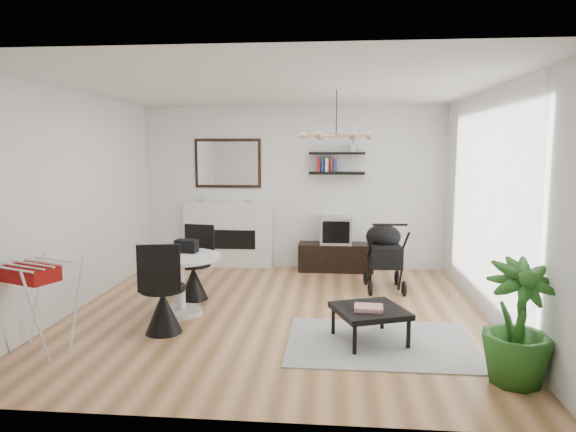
# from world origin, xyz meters

# --- Properties ---
(floor) EXTENTS (5.00, 5.00, 0.00)m
(floor) POSITION_xyz_m (0.00, 0.00, 0.00)
(floor) COLOR olive
(floor) RESTS_ON ground
(ceiling) EXTENTS (5.00, 5.00, 0.00)m
(ceiling) POSITION_xyz_m (0.00, 0.00, 2.70)
(ceiling) COLOR white
(ceiling) RESTS_ON wall_back
(wall_back) EXTENTS (5.00, 0.00, 5.00)m
(wall_back) POSITION_xyz_m (0.00, 2.50, 1.35)
(wall_back) COLOR white
(wall_back) RESTS_ON floor
(wall_left) EXTENTS (0.00, 5.00, 5.00)m
(wall_left) POSITION_xyz_m (-2.50, 0.00, 1.35)
(wall_left) COLOR white
(wall_left) RESTS_ON floor
(wall_right) EXTENTS (0.00, 5.00, 5.00)m
(wall_right) POSITION_xyz_m (2.50, 0.00, 1.35)
(wall_right) COLOR white
(wall_right) RESTS_ON floor
(sheer_curtain) EXTENTS (0.04, 3.60, 2.60)m
(sheer_curtain) POSITION_xyz_m (2.40, 0.20, 1.35)
(sheer_curtain) COLOR white
(sheer_curtain) RESTS_ON wall_right
(fireplace) EXTENTS (1.50, 0.17, 2.16)m
(fireplace) POSITION_xyz_m (-1.10, 2.42, 0.69)
(fireplace) COLOR white
(fireplace) RESTS_ON floor
(shelf_lower) EXTENTS (0.90, 0.25, 0.04)m
(shelf_lower) POSITION_xyz_m (0.72, 2.37, 1.60)
(shelf_lower) COLOR black
(shelf_lower) RESTS_ON wall_back
(shelf_upper) EXTENTS (0.90, 0.25, 0.04)m
(shelf_upper) POSITION_xyz_m (0.72, 2.37, 1.92)
(shelf_upper) COLOR black
(shelf_upper) RESTS_ON wall_back
(pendant_lamp) EXTENTS (0.90, 0.90, 0.10)m
(pendant_lamp) POSITION_xyz_m (0.70, 0.30, 2.15)
(pendant_lamp) COLOR tan
(pendant_lamp) RESTS_ON ceiling
(tv_console) EXTENTS (1.21, 0.42, 0.45)m
(tv_console) POSITION_xyz_m (0.72, 2.28, 0.23)
(tv_console) COLOR black
(tv_console) RESTS_ON floor
(crt_tv) EXTENTS (0.51, 0.44, 0.44)m
(crt_tv) POSITION_xyz_m (0.72, 2.27, 0.68)
(crt_tv) COLOR #AAAAAD
(crt_tv) RESTS_ON tv_console
(dining_table) EXTENTS (0.99, 0.99, 0.72)m
(dining_table) POSITION_xyz_m (-1.17, -0.13, 0.48)
(dining_table) COLOR white
(dining_table) RESTS_ON floor
(laptop) EXTENTS (0.40, 0.38, 0.03)m
(laptop) POSITION_xyz_m (-1.29, -0.17, 0.74)
(laptop) COLOR black
(laptop) RESTS_ON dining_table
(black_bag) EXTENTS (0.28, 0.19, 0.16)m
(black_bag) POSITION_xyz_m (-1.13, 0.08, 0.80)
(black_bag) COLOR black
(black_bag) RESTS_ON dining_table
(newspaper) EXTENTS (0.36, 0.32, 0.01)m
(newspaper) POSITION_xyz_m (-0.97, -0.23, 0.73)
(newspaper) COLOR white
(newspaper) RESTS_ON dining_table
(drinking_glass) EXTENTS (0.06, 0.06, 0.10)m
(drinking_glass) POSITION_xyz_m (-1.48, 0.05, 0.77)
(drinking_glass) COLOR white
(drinking_glass) RESTS_ON dining_table
(chair_far) EXTENTS (0.48, 0.50, 0.98)m
(chair_far) POSITION_xyz_m (-1.16, 0.51, 0.31)
(chair_far) COLOR black
(chair_far) RESTS_ON floor
(chair_near) EXTENTS (0.51, 0.52, 1.02)m
(chair_near) POSITION_xyz_m (-1.15, -0.79, 0.32)
(chair_near) COLOR black
(chair_near) RESTS_ON floor
(drying_rack) EXTENTS (0.78, 0.75, 0.92)m
(drying_rack) POSITION_xyz_m (-2.18, -1.44, 0.48)
(drying_rack) COLOR white
(drying_rack) RESTS_ON floor
(stroller) EXTENTS (0.55, 0.86, 1.03)m
(stroller) POSITION_xyz_m (1.40, 1.25, 0.44)
(stroller) COLOR black
(stroller) RESTS_ON floor
(rug) EXTENTS (1.92, 1.38, 0.01)m
(rug) POSITION_xyz_m (1.18, -0.87, 0.01)
(rug) COLOR gray
(rug) RESTS_ON floor
(coffee_table) EXTENTS (0.88, 0.88, 0.35)m
(coffee_table) POSITION_xyz_m (1.07, -0.83, 0.32)
(coffee_table) COLOR black
(coffee_table) RESTS_ON rug
(magazines) EXTENTS (0.30, 0.25, 0.04)m
(magazines) POSITION_xyz_m (1.05, -0.89, 0.38)
(magazines) COLOR red
(magazines) RESTS_ON coffee_table
(potted_plant) EXTENTS (0.70, 0.70, 1.07)m
(potted_plant) POSITION_xyz_m (2.25, -1.67, 0.53)
(potted_plant) COLOR #245C1A
(potted_plant) RESTS_ON floor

